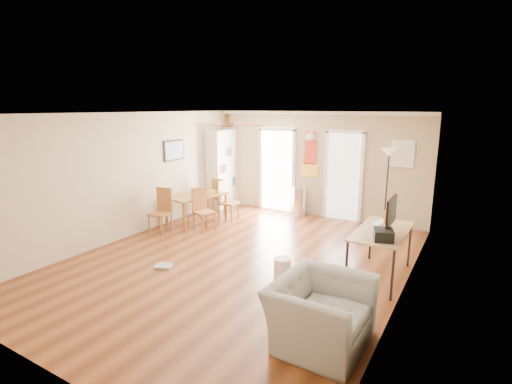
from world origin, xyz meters
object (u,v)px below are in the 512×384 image
Objects in this scene: bookshelf at (222,169)px; trash_can at (299,202)px; computer_desk at (380,254)px; dining_chair_right_a at (229,201)px; dining_chair_right_b at (204,210)px; armchair at (320,313)px; dining_table at (197,208)px; printer at (384,235)px; dining_chair_far at (221,195)px; wastebasket_a at (282,268)px; dining_chair_near at (160,211)px; torchiere_lamp at (386,189)px.

bookshelf reaches higher than trash_can.
bookshelf is 5.48m from computer_desk.
dining_chair_right_a is 1.01× the size of dining_chair_right_b.
armchair is (3.75, -2.63, -0.10)m from dining_chair_right_b.
bookshelf is 1.50m from dining_chair_right_a.
dining_table is 4.83m from printer.
dining_chair_right_a is (0.92, -1.03, -0.57)m from bookshelf.
trash_can is at bearing -168.64° from dining_chair_far.
dining_chair_far is 5.95m from armchair.
wastebasket_a is (3.15, -2.72, -0.29)m from dining_chair_far.
trash_can is 3.71m from computer_desk.
dining_table is 0.78m from dining_chair_right_a.
dining_chair_far is 4.90m from computer_desk.
bookshelf is at bearing 88.02° from dining_chair_near.
bookshelf is 2.31× the size of dining_chair_far.
torchiere_lamp is 3.64m from wastebasket_a.
computer_desk is 2.16m from armchair.
torchiere_lamp is (3.42, 1.23, 0.43)m from dining_chair_right_a.
armchair reaches higher than dining_table.
bookshelf is 2.67m from dining_chair_near.
bookshelf reaches higher than dining_chair_near.
dining_chair_far is at bearing 39.64° from dining_chair_right_b.
torchiere_lamp reaches higher than armchair.
printer is (4.60, -1.36, 0.54)m from dining_table.
dining_table is 1.06m from dining_chair_near.
dining_chair_near is 4.66m from computer_desk.
computer_desk is at bearing -2.76° from armchair.
dining_chair_right_a reaches higher than dining_chair_far.
dining_table is at bearing 168.70° from computer_desk.
printer is at bearing -48.73° from trash_can.
dining_chair_far is 2.89× the size of printer.
computer_desk is at bearing -11.30° from dining_table.
bookshelf is 2.35m from trash_can.
printer reaches higher than armchair.
printer is at bearing -75.30° from computer_desk.
trash_can is 4.16m from printer.
armchair is at bearing -94.74° from computer_desk.
dining_chair_right_a is at bearing 44.25° from dining_table.
torchiere_lamp is at bearing 5.92° from armchair.
bookshelf reaches higher than armchair.
dining_chair_far is 5.22m from printer.
dining_table is at bearing 151.59° from wastebasket_a.
torchiere_lamp is at bearing 24.05° from dining_table.
dining_chair_far reaches higher than armchair.
dining_chair_far is at bearing 44.35° from dining_chair_right_a.
wastebasket_a is at bearing 129.78° from dining_chair_far.
dining_table is (0.37, -1.57, -0.71)m from bookshelf.
dining_chair_right_b reaches higher than dining_chair_far.
dining_table is 1.41× the size of dining_chair_right_a.
dining_chair_far is 4.17m from wastebasket_a.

